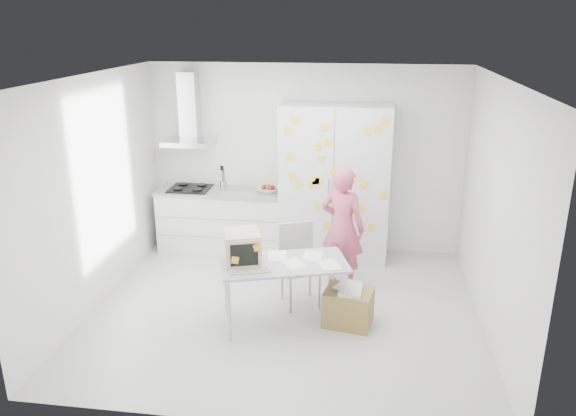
# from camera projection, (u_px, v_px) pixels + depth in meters

# --- Properties ---
(floor) EXTENTS (4.50, 4.00, 0.02)m
(floor) POSITION_uv_depth(u_px,v_px,m) (285.00, 310.00, 6.66)
(floor) COLOR silver
(floor) RESTS_ON ground
(walls) EXTENTS (4.52, 4.01, 2.70)m
(walls) POSITION_uv_depth(u_px,v_px,m) (294.00, 184.00, 6.90)
(walls) COLOR white
(walls) RESTS_ON ground
(ceiling) EXTENTS (4.50, 4.00, 0.02)m
(ceiling) POSITION_uv_depth(u_px,v_px,m) (285.00, 78.00, 5.79)
(ceiling) COLOR white
(ceiling) RESTS_ON walls
(counter_run) EXTENTS (1.84, 0.63, 1.28)m
(counter_run) POSITION_uv_depth(u_px,v_px,m) (222.00, 219.00, 8.26)
(counter_run) COLOR white
(counter_run) RESTS_ON ground
(range_hood) EXTENTS (0.70, 0.48, 1.01)m
(range_hood) POSITION_uv_depth(u_px,v_px,m) (189.00, 116.00, 7.97)
(range_hood) COLOR silver
(range_hood) RESTS_ON walls
(tall_cabinet) EXTENTS (1.50, 0.68, 2.20)m
(tall_cabinet) POSITION_uv_depth(u_px,v_px,m) (334.00, 183.00, 7.81)
(tall_cabinet) COLOR silver
(tall_cabinet) RESTS_ON ground
(person) EXTENTS (0.67, 0.56, 1.58)m
(person) POSITION_uv_depth(u_px,v_px,m) (343.00, 228.00, 7.02)
(person) COLOR #CA4E6B
(person) RESTS_ON ground
(desk) EXTENTS (1.52, 1.07, 1.10)m
(desk) POSITION_uv_depth(u_px,v_px,m) (258.00, 255.00, 6.11)
(desk) COLOR #AAB2B5
(desk) RESTS_ON ground
(chair) EXTENTS (0.58, 0.58, 0.98)m
(chair) POSITION_uv_depth(u_px,v_px,m) (299.00, 259.00, 6.69)
(chair) COLOR #A4A5A3
(chair) RESTS_ON ground
(cardboard_box) EXTENTS (0.58, 0.50, 0.45)m
(cardboard_box) POSITION_uv_depth(u_px,v_px,m) (348.00, 306.00, 6.29)
(cardboard_box) COLOR olive
(cardboard_box) RESTS_ON ground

